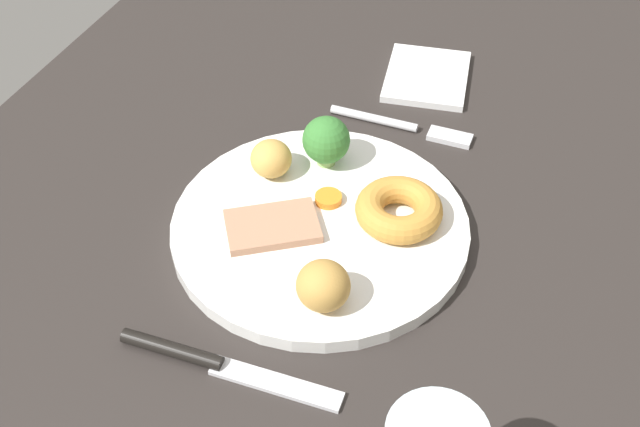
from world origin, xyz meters
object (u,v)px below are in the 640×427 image
object	(u,v)px
meat_slice_main	(272,226)
knife	(211,362)
yorkshire_pudding	(399,210)
fork	(405,126)
dinner_plate	(320,227)
folded_napkin	(424,76)
roast_potato_left	(323,286)
carrot_coin_front	(328,198)
roast_potato_right	(271,159)
broccoli_floret	(326,140)

from	to	relation	value
meat_slice_main	knife	bearing A→B (deg)	3.42
knife	yorkshire_pudding	bearing A→B (deg)	62.89
fork	dinner_plate	bearing A→B (deg)	-99.01
dinner_plate	folded_napkin	bearing A→B (deg)	175.04
meat_slice_main	folded_napkin	size ratio (longest dim) A/B	0.74
meat_slice_main	roast_potato_left	xyz separation A→B (cm)	(6.19, 7.12, 1.62)
fork	folded_napkin	xyz separation A→B (cm)	(-9.68, -0.53, 0.01)
roast_potato_left	fork	world-z (taller)	roast_potato_left
meat_slice_main	yorkshire_pudding	bearing A→B (deg)	116.96
carrot_coin_front	knife	world-z (taller)	carrot_coin_front
fork	meat_slice_main	bearing A→B (deg)	-107.69
carrot_coin_front	knife	distance (cm)	19.54
meat_slice_main	yorkshire_pudding	xyz separation A→B (cm)	(-5.12, 10.06, 0.86)
roast_potato_left	folded_napkin	distance (cm)	35.83
carrot_coin_front	folded_napkin	distance (cm)	24.48
fork	folded_napkin	bearing A→B (deg)	93.52
yorkshire_pudding	fork	world-z (taller)	yorkshire_pudding
knife	folded_napkin	xyz separation A→B (cm)	(-43.64, 5.10, -0.05)
roast_potato_left	folded_napkin	xyz separation A→B (cm)	(-35.68, -1.18, -3.02)
roast_potato_right	fork	distance (cm)	16.20
roast_potato_left	folded_napkin	world-z (taller)	roast_potato_left
meat_slice_main	knife	size ratio (longest dim) A/B	0.44
dinner_plate	yorkshire_pudding	xyz separation A→B (cm)	(-2.70, 6.47, 1.96)
knife	folded_napkin	world-z (taller)	knife
roast_potato_right	knife	xyz separation A→B (cm)	(21.19, 3.94, -2.68)
yorkshire_pudding	knife	size ratio (longest dim) A/B	0.42
meat_slice_main	yorkshire_pudding	world-z (taller)	yorkshire_pudding
dinner_plate	roast_potato_left	bearing A→B (deg)	22.34
roast_potato_right	knife	world-z (taller)	roast_potato_right
roast_potato_left	fork	distance (cm)	26.19
yorkshire_pudding	roast_potato_right	bearing A→B (deg)	-98.35
dinner_plate	roast_potato_left	distance (cm)	9.69
dinner_plate	fork	xyz separation A→B (cm)	(-17.41, 2.88, -0.31)
folded_napkin	carrot_coin_front	bearing A→B (deg)	-6.06
roast_potato_left	roast_potato_right	distance (cm)	16.72
meat_slice_main	roast_potato_right	bearing A→B (deg)	-156.26
dinner_plate	knife	xyz separation A→B (cm)	(16.56, -2.74, -0.25)
yorkshire_pudding	carrot_coin_front	world-z (taller)	yorkshire_pudding
carrot_coin_front	fork	xyz separation A→B (cm)	(-14.63, 3.11, -1.35)
roast_potato_left	broccoli_floret	bearing A→B (deg)	-160.34
yorkshire_pudding	roast_potato_right	xyz separation A→B (cm)	(-1.93, -13.16, 0.47)
roast_potato_right	carrot_coin_front	bearing A→B (deg)	73.96
roast_potato_right	fork	world-z (taller)	roast_potato_right
dinner_plate	broccoli_floret	size ratio (longest dim) A/B	5.26
dinner_plate	folded_napkin	distance (cm)	27.19
meat_slice_main	roast_potato_right	size ratio (longest dim) A/B	1.98
knife	dinner_plate	bearing A→B (deg)	79.05
yorkshire_pudding	roast_potato_left	distance (cm)	11.70
broccoli_floret	fork	distance (cm)	11.51
meat_slice_main	roast_potato_left	bearing A→B (deg)	49.03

